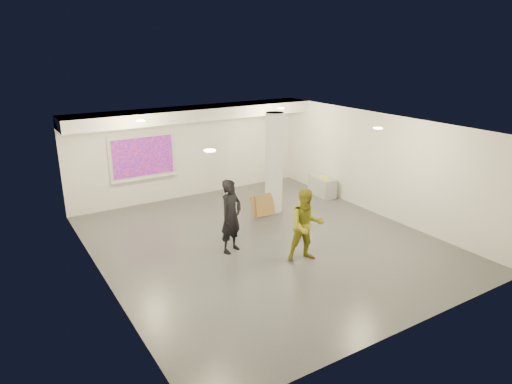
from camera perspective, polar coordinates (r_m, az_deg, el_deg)
floor at (r=11.83m, az=1.03°, el=-6.28°), size 8.00×9.00×0.01m
ceiling at (r=10.94m, az=1.12°, el=8.18°), size 8.00×9.00×0.01m
wall_back at (r=15.13m, az=-8.26°, el=5.03°), size 8.00×0.01×3.00m
wall_front at (r=8.16m, az=18.66°, el=-7.49°), size 8.00×0.01×3.00m
wall_left at (r=9.83m, az=-18.94°, el=-3.09°), size 0.01×9.00×3.00m
wall_right at (r=13.80m, az=15.18°, el=3.29°), size 0.01×9.00×3.00m
soffit_band at (r=14.40m, az=-7.59°, el=9.73°), size 8.00×1.10×0.36m
downlight_nw at (r=12.25m, az=-14.23°, el=8.63°), size 0.22×0.22×0.02m
downlight_ne at (r=14.20m, az=3.12°, el=10.40°), size 0.22×0.22×0.02m
downlight_sw at (r=8.59m, az=-5.80°, el=5.18°), size 0.22×0.22×0.02m
downlight_se at (r=11.20m, az=14.99°, el=7.71°), size 0.22×0.22×0.02m
column at (r=13.53m, az=2.27°, el=3.63°), size 0.52×0.52×3.00m
projection_screen at (r=14.54m, az=-13.96°, el=4.24°), size 2.10×0.13×1.42m
credenza at (r=15.45m, az=8.26°, el=0.75°), size 0.56×1.13×0.63m
papers_stack at (r=15.34m, az=8.39°, el=1.89°), size 0.28×0.32×0.02m
postit_pad at (r=15.23m, az=8.55°, el=1.78°), size 0.26×0.30×0.03m
cardboard_back at (r=13.49m, az=1.08°, el=-1.62°), size 0.62×0.24×0.66m
cardboard_front at (r=13.48m, az=0.41°, el=-1.70°), size 0.59×0.25×0.63m
woman at (r=11.01m, az=-3.13°, el=-3.05°), size 0.79×0.67×1.83m
man at (r=10.65m, az=6.31°, el=-4.16°), size 1.01×0.90×1.74m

